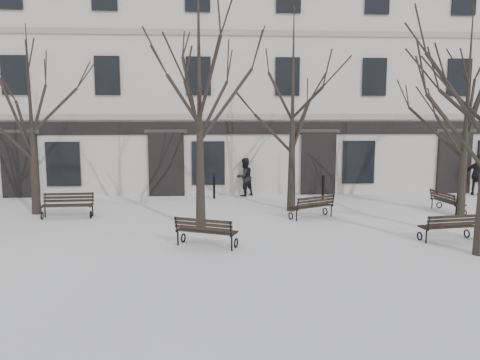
{
  "coord_description": "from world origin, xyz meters",
  "views": [
    {
      "loc": [
        -1.48,
        -13.38,
        3.66
      ],
      "look_at": [
        -0.45,
        3.0,
        1.39
      ],
      "focal_mm": 35.0,
      "sensor_mm": 36.0,
      "label": 1
    }
  ],
  "objects": [
    {
      "name": "ground",
      "position": [
        0.0,
        0.0,
        0.0
      ],
      "size": [
        100.0,
        100.0,
        0.0
      ],
      "primitive_type": "plane",
      "color": "white",
      "rests_on": "ground"
    },
    {
      "name": "building",
      "position": [
        0.0,
        12.96,
        5.52
      ],
      "size": [
        40.4,
        10.2,
        11.4
      ],
      "color": "beige",
      "rests_on": "ground"
    },
    {
      "name": "tree_1",
      "position": [
        -1.82,
        1.31,
        5.19
      ],
      "size": [
        5.81,
        5.81,
        8.3
      ],
      "color": "black",
      "rests_on": "ground"
    },
    {
      "name": "tree_4",
      "position": [
        -8.02,
        4.25,
        4.32
      ],
      "size": [
        4.84,
        4.84,
        6.92
      ],
      "color": "black",
      "rests_on": "ground"
    },
    {
      "name": "tree_5",
      "position": [
        1.6,
        4.21,
        4.78
      ],
      "size": [
        5.35,
        5.35,
        7.65
      ],
      "color": "black",
      "rests_on": "ground"
    },
    {
      "name": "tree_6",
      "position": [
        7.61,
        2.85,
        4.66
      ],
      "size": [
        5.22,
        5.22,
        7.45
      ],
      "color": "black",
      "rests_on": "ground"
    },
    {
      "name": "bench_1",
      "position": [
        -1.64,
        -0.63,
        0.47
      ],
      "size": [
        1.8,
        1.23,
        0.87
      ],
      "rotation": [
        0.0,
        0.0,
        2.74
      ],
      "color": "black",
      "rests_on": "ground"
    },
    {
      "name": "bench_2",
      "position": [
        5.46,
        -0.44,
        0.45
      ],
      "size": [
        1.71,
        0.81,
        0.83
      ],
      "rotation": [
        0.0,
        0.0,
        3.27
      ],
      "color": "black",
      "rests_on": "ground"
    },
    {
      "name": "bench_3",
      "position": [
        -6.64,
        3.51,
        0.48
      ],
      "size": [
        1.8,
        0.72,
        0.89
      ],
      "rotation": [
        0.0,
        0.0,
        0.05
      ],
      "color": "black",
      "rests_on": "ground"
    },
    {
      "name": "bench_4",
      "position": [
        2.14,
        2.85,
        0.46
      ],
      "size": [
        1.74,
        1.28,
        0.84
      ],
      "rotation": [
        0.0,
        0.0,
        3.61
      ],
      "color": "black",
      "rests_on": "ground"
    },
    {
      "name": "bench_5",
      "position": [
        7.45,
        3.58,
        0.44
      ],
      "size": [
        0.76,
        1.65,
        0.8
      ],
      "rotation": [
        0.0,
        0.0,
        1.68
      ],
      "color": "black",
      "rests_on": "ground"
    },
    {
      "name": "bollard_a",
      "position": [
        -1.35,
        7.08,
        0.53
      ],
      "size": [
        0.13,
        0.13,
        0.99
      ],
      "color": "black",
      "rests_on": "ground"
    },
    {
      "name": "bollard_b",
      "position": [
        3.39,
        6.46,
        0.58
      ],
      "size": [
        0.14,
        0.14,
        1.09
      ],
      "color": "black",
      "rests_on": "ground"
    },
    {
      "name": "pedestrian_b",
      "position": [
        0.05,
        7.69,
        0.0
      ],
      "size": [
        1.07,
        1.02,
        1.75
      ],
      "primitive_type": "imported",
      "rotation": [
        0.0,
        0.0,
        3.74
      ],
      "color": "black",
      "rests_on": "ground"
    },
    {
      "name": "pedestrian_c",
      "position": [
        10.77,
        7.21,
        0.0
      ],
      "size": [
        1.18,
        0.9,
        1.86
      ],
      "primitive_type": "imported",
      "rotation": [
        0.0,
        0.0,
        2.68
      ],
      "color": "black",
      "rests_on": "ground"
    }
  ]
}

